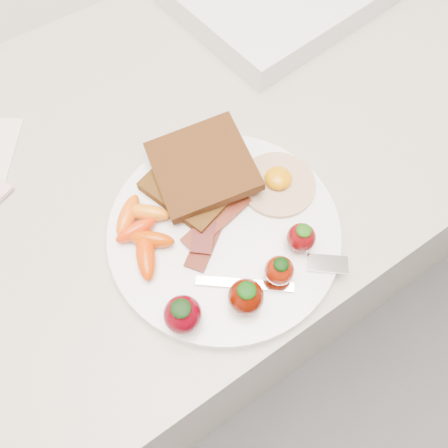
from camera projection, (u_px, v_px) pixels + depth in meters
counter at (180, 271)px, 0.98m from camera, size 2.00×0.60×0.90m
plate at (224, 231)px, 0.51m from camera, size 0.27×0.27×0.02m
toast_lower at (197, 181)px, 0.52m from camera, size 0.13×0.13×0.01m
toast_upper at (202, 166)px, 0.52m from camera, size 0.14×0.14×0.03m
fried_egg at (278, 183)px, 0.52m from camera, size 0.12×0.12×0.02m
bacon_strips at (211, 223)px, 0.50m from camera, size 0.11×0.10×0.01m
baby_carrots at (142, 231)px, 0.49m from camera, size 0.08×0.11×0.02m
strawberries at (243, 286)px, 0.45m from camera, size 0.19×0.06×0.05m
fork at (283, 275)px, 0.47m from camera, size 0.16×0.09×0.00m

